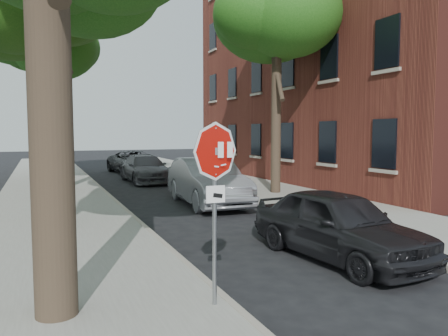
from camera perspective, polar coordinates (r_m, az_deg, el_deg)
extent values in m
plane|color=black|center=(6.88, 4.46, -17.39)|extent=(120.00, 120.00, 0.00)
cube|color=gray|center=(17.84, -21.34, -3.79)|extent=(4.00, 55.00, 0.12)
cube|color=gray|center=(19.95, 3.88, -2.61)|extent=(4.00, 55.00, 0.12)
cube|color=#9E9384|center=(18.00, -14.80, -3.53)|extent=(0.12, 55.00, 0.13)
cube|color=#9E9384|center=(19.12, -1.62, -2.90)|extent=(0.12, 55.00, 0.13)
cube|color=maroon|center=(26.41, 18.13, 15.16)|extent=(12.00, 20.00, 15.00)
cylinder|color=gray|center=(6.19, -1.25, -6.14)|extent=(0.06, 0.06, 2.60)
cube|color=#99999E|center=(6.06, -1.16, 2.20)|extent=(0.05, 0.06, 0.10)
cylinder|color=#99999E|center=(6.06, -1.14, 2.20)|extent=(0.76, 0.32, 0.82)
cylinder|color=white|center=(6.04, -1.10, 2.19)|extent=(0.76, 0.32, 0.82)
cylinder|color=#B50F06|center=(6.04, -1.08, 2.19)|extent=(0.68, 0.29, 0.74)
cube|color=white|center=(5.95, -2.92, 2.34)|extent=(0.08, 0.00, 0.22)
cube|color=white|center=(6.00, -1.66, 2.37)|extent=(0.08, 0.00, 0.22)
cube|color=white|center=(6.06, -0.42, 2.39)|extent=(0.08, 0.00, 0.22)
cube|color=white|center=(6.11, 0.79, 2.41)|extent=(0.08, 0.00, 0.22)
cube|color=silver|center=(6.00, -2.00, 0.35)|extent=(0.08, 0.00, 0.03)
cube|color=silver|center=(6.04, -1.03, 0.20)|extent=(0.08, 0.00, 0.03)
cube|color=silver|center=(6.08, -0.07, 0.42)|extent=(0.08, 0.00, 0.03)
cube|color=white|center=(6.11, -1.11, -3.44)|extent=(0.28, 0.02, 0.24)
cube|color=black|center=(6.11, -0.81, -3.62)|extent=(0.15, 0.00, 0.08)
cylinder|color=black|center=(12.86, -21.77, 14.59)|extent=(0.44, 0.44, 9.50)
cylinder|color=black|center=(19.82, -21.66, 11.69)|extent=(0.48, 0.48, 10.00)
ellipsoid|color=#0C3E0C|center=(20.37, -21.92, 19.53)|extent=(4.62, 4.62, 3.70)
ellipsoid|color=#0C3E0C|center=(21.08, -24.32, 17.75)|extent=(4.20, 4.20, 3.36)
cylinder|color=black|center=(26.73, -22.65, 8.68)|extent=(0.40, 0.40, 9.00)
ellipsoid|color=#175413|center=(27.04, -22.82, 14.01)|extent=(4.16, 4.16, 3.33)
ellipsoid|color=#175413|center=(26.69, -20.77, 16.27)|extent=(3.40, 3.40, 2.72)
ellipsoid|color=#175413|center=(27.73, -24.40, 12.92)|extent=(3.78, 3.78, 3.02)
cylinder|color=black|center=(18.15, 6.87, 11.08)|extent=(0.40, 0.40, 9.00)
ellipsoid|color=#175413|center=(18.60, 6.95, 18.82)|extent=(4.16, 4.16, 3.33)
ellipsoid|color=#175413|center=(18.81, 3.64, 17.49)|extent=(3.78, 3.78, 3.02)
imported|color=black|center=(9.24, 14.64, -7.14)|extent=(2.09, 4.34, 1.43)
imported|color=gray|center=(15.54, -2.20, -1.80)|extent=(2.01, 5.14, 1.67)
imported|color=#454448|center=(23.06, -10.23, -0.09)|extent=(2.09, 4.89, 1.41)
imported|color=black|center=(28.30, -11.62, 0.77)|extent=(3.00, 5.36, 1.42)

